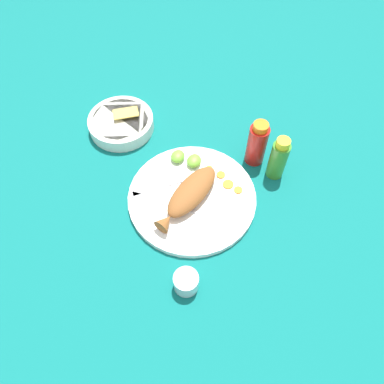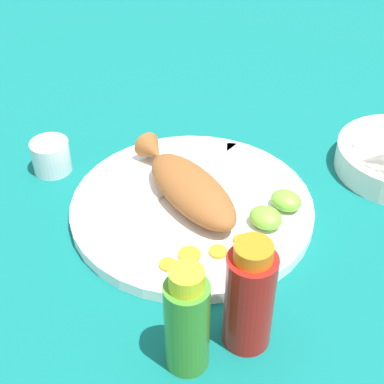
{
  "view_description": "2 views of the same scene",
  "coord_description": "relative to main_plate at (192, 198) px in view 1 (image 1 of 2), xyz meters",
  "views": [
    {
      "loc": [
        -0.5,
        -0.19,
        0.87
      ],
      "look_at": [
        0.0,
        0.0,
        0.04
      ],
      "focal_mm": 35.0,
      "sensor_mm": 36.0,
      "label": 1
    },
    {
      "loc": [
        0.44,
        -0.47,
        0.56
      ],
      "look_at": [
        0.0,
        0.0,
        0.04
      ],
      "focal_mm": 55.0,
      "sensor_mm": 36.0,
      "label": 2
    }
  ],
  "objects": [
    {
      "name": "ground_plane",
      "position": [
        0.0,
        0.0,
        -0.01
      ],
      "size": [
        4.0,
        4.0,
        0.0
      ],
      "primitive_type": "plane",
      "color": "#0C605B"
    },
    {
      "name": "main_plate",
      "position": [
        0.0,
        0.0,
        0.0
      ],
      "size": [
        0.35,
        0.35,
        0.02
      ],
      "primitive_type": "cylinder",
      "color": "white",
      "rests_on": "ground_plane"
    },
    {
      "name": "fried_fish",
      "position": [
        -0.01,
        0.0,
        0.03
      ],
      "size": [
        0.24,
        0.12,
        0.05
      ],
      "rotation": [
        0.0,
        0.0,
        -0.26
      ],
      "color": "brown",
      "rests_on": "main_plate"
    },
    {
      "name": "fork_near",
      "position": [
        -0.05,
        0.08,
        0.01
      ],
      "size": [
        0.03,
        0.19,
        0.0
      ],
      "rotation": [
        0.0,
        0.0,
        7.92
      ],
      "color": "silver",
      "rests_on": "main_plate"
    },
    {
      "name": "fork_far",
      "position": [
        -0.0,
        0.09,
        0.01
      ],
      "size": [
        0.13,
        0.15,
        0.0
      ],
      "rotation": [
        0.0,
        0.0,
        8.54
      ],
      "color": "silver",
      "rests_on": "main_plate"
    },
    {
      "name": "carrot_slice_near",
      "position": [
        0.06,
        -0.11,
        0.01
      ],
      "size": [
        0.02,
        0.02,
        0.0
      ],
      "primitive_type": "cylinder",
      "color": "orange",
      "rests_on": "main_plate"
    },
    {
      "name": "carrot_slice_mid",
      "position": [
        0.07,
        -0.08,
        0.01
      ],
      "size": [
        0.03,
        0.03,
        0.0
      ],
      "primitive_type": "cylinder",
      "color": "orange",
      "rests_on": "main_plate"
    },
    {
      "name": "carrot_slice_far",
      "position": [
        0.09,
        -0.05,
        0.01
      ],
      "size": [
        0.02,
        0.02,
        0.0
      ],
      "primitive_type": "cylinder",
      "color": "orange",
      "rests_on": "main_plate"
    },
    {
      "name": "carrot_slice_extra",
      "position": [
        0.1,
        -0.01,
        0.01
      ],
      "size": [
        0.02,
        0.02,
        0.0
      ],
      "primitive_type": "cylinder",
      "color": "orange",
      "rests_on": "main_plate"
    },
    {
      "name": "lime_wedge_main",
      "position": [
        0.1,
        0.03,
        0.02
      ],
      "size": [
        0.05,
        0.04,
        0.03
      ],
      "primitive_type": "ellipsoid",
      "color": "#6BB233",
      "rests_on": "main_plate"
    },
    {
      "name": "lime_wedge_side",
      "position": [
        0.1,
        0.08,
        0.02
      ],
      "size": [
        0.05,
        0.04,
        0.02
      ],
      "primitive_type": "ellipsoid",
      "color": "#6BB233",
      "rests_on": "main_plate"
    },
    {
      "name": "hot_sauce_bottle_red",
      "position": [
        0.2,
        -0.12,
        0.06
      ],
      "size": [
        0.06,
        0.06,
        0.15
      ],
      "color": "#B21914",
      "rests_on": "ground_plane"
    },
    {
      "name": "hot_sauce_bottle_green",
      "position": [
        0.17,
        -0.19,
        0.06
      ],
      "size": [
        0.05,
        0.05,
        0.14
      ],
      "color": "#3D8428",
      "rests_on": "ground_plane"
    },
    {
      "name": "salt_cup",
      "position": [
        -0.23,
        -0.07,
        0.01
      ],
      "size": [
        0.06,
        0.06,
        0.05
      ],
      "color": "silver",
      "rests_on": "ground_plane"
    },
    {
      "name": "guacamole_bowl",
      "position": [
        0.17,
        0.3,
        0.02
      ],
      "size": [
        0.2,
        0.2,
        0.06
      ],
      "color": "white",
      "rests_on": "ground_plane"
    }
  ]
}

